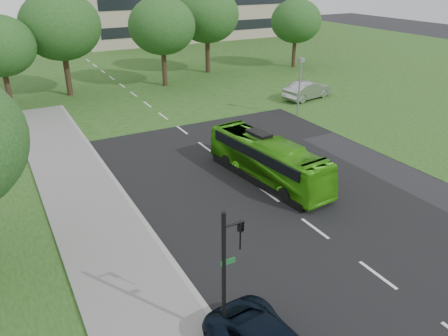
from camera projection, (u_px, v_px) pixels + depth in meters
name	position (u px, v px, depth m)	size (l,w,h in m)	color
ground	(290.00, 210.00, 22.68)	(160.00, 160.00, 0.00)	black
street_surfaces	(141.00, 103.00, 40.65)	(120.00, 120.00, 0.15)	black
tree_park_b	(60.00, 26.00, 40.39)	(7.42, 7.42, 9.73)	black
tree_park_c	(162.00, 26.00, 44.10)	(6.79, 6.79, 9.02)	black
tree_park_d	(207.00, 15.00, 49.80)	(7.30, 7.30, 9.65)	black
tree_park_e	(296.00, 21.00, 53.06)	(6.13, 6.13, 8.17)	black
bus	(268.00, 160.00, 25.53)	(2.12, 9.08, 2.53)	#40A814
sedan	(307.00, 90.00, 41.58)	(1.82, 5.23, 1.72)	#A0A1A5
traffic_light	(228.00, 269.00, 13.60)	(0.81, 0.25, 5.01)	black
camera_pole	(300.00, 79.00, 35.71)	(0.47, 0.43, 4.88)	gray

